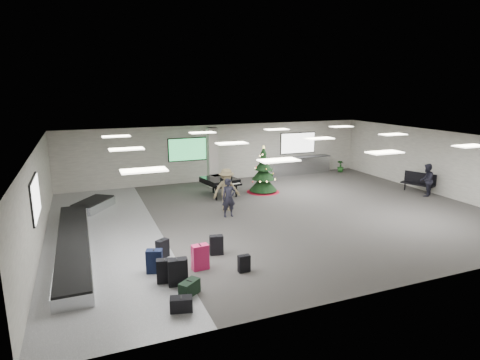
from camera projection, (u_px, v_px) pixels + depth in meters
name	position (u px, v px, depth m)	size (l,w,h in m)	color
ground	(276.00, 214.00, 17.11)	(18.00, 18.00, 0.00)	#3B3735
room_envelope	(262.00, 158.00, 17.05)	(18.02, 14.02, 3.21)	#9D9990
baggage_carousel	(78.00, 234.00, 14.14)	(2.28, 9.71, 0.43)	silver
service_counter	(300.00, 165.00, 24.81)	(4.05, 0.65, 1.08)	silver
suitcase_0	(177.00, 272.00, 10.90)	(0.52, 0.33, 0.78)	black
suitcase_1	(180.00, 269.00, 11.21)	(0.44, 0.26, 0.67)	black
pink_suitcase	(200.00, 257.00, 11.86)	(0.50, 0.31, 0.78)	#D01B55
suitcase_3	(216.00, 245.00, 12.92)	(0.46, 0.30, 0.66)	black
navy_suitcase	(154.00, 261.00, 11.63)	(0.52, 0.40, 0.73)	black
suitcase_5	(165.00, 271.00, 11.06)	(0.49, 0.34, 0.70)	black
green_duffel	(189.00, 288.00, 10.42)	(0.64, 0.58, 0.41)	black
suitcase_7	(244.00, 263.00, 11.73)	(0.35, 0.19, 0.53)	black
suitcase_8	(163.00, 249.00, 12.69)	(0.46, 0.41, 0.62)	black
black_duffel	(181.00, 304.00, 9.68)	(0.60, 0.42, 0.37)	black
christmas_tree	(263.00, 176.00, 20.52)	(1.71, 1.71, 2.43)	maroon
grand_piano	(220.00, 181.00, 19.77)	(1.73, 2.08, 1.06)	black
bench	(420.00, 181.00, 20.48)	(1.14, 1.68, 1.01)	black
traveler_a	(229.00, 198.00, 16.59)	(0.59, 0.39, 1.62)	black
traveler_b	(226.00, 190.00, 17.38)	(1.21, 0.70, 1.87)	olive
traveler_bench	(427.00, 180.00, 19.74)	(0.79, 0.62, 1.63)	black
potted_plant_left	(271.00, 173.00, 23.46)	(0.39, 0.31, 0.71)	#133B19
potted_plant_right	(340.00, 166.00, 25.43)	(0.42, 0.42, 0.75)	#133B19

